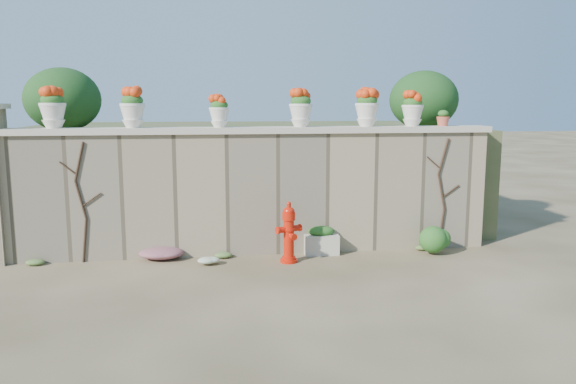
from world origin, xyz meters
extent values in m
plane|color=#493E24|center=(0.00, 0.00, 0.00)|extent=(80.00, 80.00, 0.00)
cube|color=gray|center=(0.00, 1.80, 1.00)|extent=(8.00, 0.40, 2.00)
cube|color=#BEB5A1|center=(0.00, 1.80, 2.05)|extent=(8.10, 0.52, 0.10)
cube|color=#384C23|center=(0.00, 5.00, 1.00)|extent=(9.00, 6.00, 2.00)
ellipsoid|color=#143814|center=(-3.20, 3.00, 2.55)|extent=(1.30, 1.30, 1.10)
ellipsoid|color=#143814|center=(3.40, 3.00, 2.55)|extent=(1.30, 1.30, 1.10)
cylinder|color=black|center=(-2.66, 1.58, 0.35)|extent=(0.12, 0.04, 0.70)
cylinder|color=black|center=(-2.69, 1.58, 1.00)|extent=(0.17, 0.04, 0.61)
cylinder|color=black|center=(-2.67, 1.58, 1.60)|extent=(0.18, 0.04, 0.61)
cylinder|color=black|center=(-2.52, 1.58, 1.00)|extent=(0.30, 0.02, 0.22)
cylinder|color=black|center=(-2.85, 1.58, 1.50)|extent=(0.25, 0.02, 0.21)
cylinder|color=black|center=(3.24, 1.58, 0.35)|extent=(0.12, 0.04, 0.70)
cylinder|color=black|center=(3.22, 1.58, 1.00)|extent=(0.17, 0.04, 0.61)
cylinder|color=black|center=(3.23, 1.58, 1.60)|extent=(0.18, 0.04, 0.61)
cylinder|color=black|center=(3.38, 1.58, 1.00)|extent=(0.30, 0.02, 0.22)
cylinder|color=black|center=(3.05, 1.58, 1.50)|extent=(0.25, 0.02, 0.21)
cylinder|color=red|center=(0.52, 1.12, 0.02)|extent=(0.27, 0.27, 0.05)
cylinder|color=red|center=(0.52, 1.12, 0.39)|extent=(0.17, 0.17, 0.60)
cylinder|color=red|center=(0.52, 1.12, 0.54)|extent=(0.20, 0.20, 0.04)
cylinder|color=red|center=(0.52, 1.12, 0.74)|extent=(0.20, 0.20, 0.12)
ellipsoid|color=red|center=(0.52, 1.12, 0.84)|extent=(0.19, 0.19, 0.14)
cylinder|color=red|center=(0.52, 1.12, 0.92)|extent=(0.07, 0.07, 0.10)
cylinder|color=red|center=(0.39, 1.07, 0.54)|extent=(0.16, 0.14, 0.10)
cylinder|color=red|center=(0.65, 1.17, 0.54)|extent=(0.16, 0.14, 0.10)
cylinder|color=red|center=(0.56, 1.02, 0.44)|extent=(0.12, 0.12, 0.09)
cube|color=#BEB5A1|center=(1.12, 1.54, 0.17)|extent=(0.58, 0.36, 0.33)
ellipsoid|color=#1E5119|center=(1.12, 1.54, 0.39)|extent=(0.45, 0.28, 0.17)
ellipsoid|color=#1E5119|center=(2.97, 1.26, 0.29)|extent=(0.61, 0.55, 0.58)
ellipsoid|color=#B52472|center=(-1.48, 1.55, 0.12)|extent=(0.91, 0.61, 0.24)
ellipsoid|color=white|center=(-0.77, 1.11, 0.09)|extent=(0.48, 0.38, 0.17)
ellipsoid|color=#1E5119|center=(-3.07, 1.80, 2.53)|extent=(0.35, 0.35, 0.21)
ellipsoid|color=red|center=(-3.07, 1.80, 2.62)|extent=(0.30, 0.30, 0.22)
ellipsoid|color=#1E5119|center=(-1.87, 1.80, 2.53)|extent=(0.34, 0.34, 0.20)
ellipsoid|color=red|center=(-1.87, 1.80, 2.61)|extent=(0.30, 0.30, 0.21)
ellipsoid|color=#1E5119|center=(-0.51, 1.80, 2.45)|extent=(0.28, 0.28, 0.17)
ellipsoid|color=red|center=(-0.51, 1.80, 2.52)|extent=(0.25, 0.25, 0.18)
ellipsoid|color=#1E5119|center=(0.82, 1.80, 2.52)|extent=(0.34, 0.34, 0.20)
ellipsoid|color=red|center=(0.82, 1.80, 2.60)|extent=(0.29, 0.29, 0.21)
ellipsoid|color=#1E5119|center=(1.94, 1.80, 2.53)|extent=(0.34, 0.34, 0.21)
ellipsoid|color=red|center=(1.94, 1.80, 2.62)|extent=(0.30, 0.30, 0.22)
ellipsoid|color=#1E5119|center=(2.73, 1.80, 2.50)|extent=(0.32, 0.32, 0.19)
ellipsoid|color=red|center=(2.73, 1.80, 2.58)|extent=(0.28, 0.28, 0.20)
ellipsoid|color=#1E5119|center=(3.28, 1.80, 2.30)|extent=(0.18, 0.18, 0.13)
camera|label=1|loc=(-0.72, -7.38, 2.48)|focal=35.00mm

